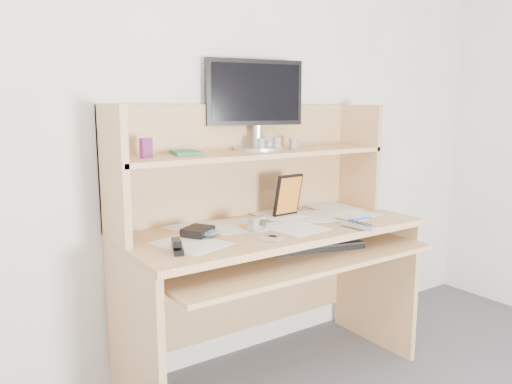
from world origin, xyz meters
TOP-DOWN VIEW (x-y plane):
  - back_wall at (0.00, 1.80)m, footprint 3.60×0.04m
  - desk at (0.00, 1.56)m, footprint 1.40×0.70m
  - paper_clutter at (0.00, 1.48)m, footprint 1.32×0.54m
  - keyboard at (0.14, 1.36)m, footprint 0.46×0.27m
  - tv_remote at (0.28, 1.22)m, footprint 0.07×0.18m
  - flip_phone at (-0.16, 1.28)m, footprint 0.07×0.09m
  - stapler at (-0.54, 1.36)m, footprint 0.08×0.14m
  - wallet at (-0.37, 1.52)m, footprint 0.16×0.15m
  - sticky_note_pad at (-0.11, 1.52)m, footprint 0.09×0.09m
  - digital_camera at (-0.11, 1.46)m, footprint 0.09×0.06m
  - game_case at (0.17, 1.59)m, footprint 0.15×0.02m
  - blue_pen at (0.40, 1.33)m, footprint 0.15×0.03m
  - card_box at (-0.54, 1.64)m, footprint 0.06×0.04m
  - shelf_book at (-0.34, 1.67)m, footprint 0.15×0.18m
  - chip_stack_a at (0.08, 1.64)m, footprint 0.05×0.05m
  - chip_stack_b at (0.11, 1.61)m, footprint 0.05×0.05m
  - chip_stack_c at (0.24, 1.64)m, footprint 0.05×0.05m
  - chip_stack_d at (0.02, 1.61)m, footprint 0.04×0.04m
  - monitor at (0.06, 1.71)m, footprint 0.50×0.25m

SIDE VIEW (x-z plane):
  - keyboard at x=0.14m, z-range 0.65..0.68m
  - desk at x=0.00m, z-range 0.04..1.34m
  - paper_clutter at x=0.00m, z-range 0.75..0.76m
  - sticky_note_pad at x=-0.11m, z-range 0.75..0.76m
  - blue_pen at x=0.40m, z-range 0.76..0.76m
  - tv_remote at x=0.28m, z-range 0.76..0.77m
  - flip_phone at x=-0.16m, z-range 0.76..0.78m
  - wallet at x=-0.37m, z-range 0.76..0.79m
  - stapler at x=-0.54m, z-range 0.76..0.80m
  - digital_camera at x=-0.11m, z-range 0.76..0.81m
  - game_case at x=0.17m, z-range 0.76..0.96m
  - shelf_book at x=-0.34m, z-range 1.08..1.10m
  - chip_stack_a at x=0.08m, z-range 1.08..1.13m
  - chip_stack_c at x=0.24m, z-range 1.08..1.13m
  - chip_stack_d at x=0.02m, z-range 1.08..1.14m
  - chip_stack_b at x=0.11m, z-range 1.08..1.15m
  - card_box at x=-0.54m, z-range 1.08..1.16m
  - back_wall at x=0.00m, z-range 0.00..2.50m
  - monitor at x=0.06m, z-range 1.10..1.53m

